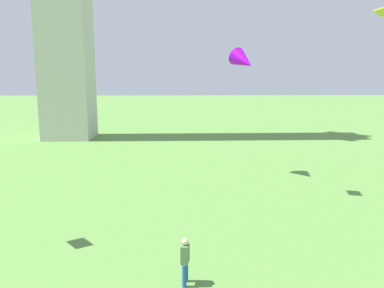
{
  "coord_description": "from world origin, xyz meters",
  "views": [
    {
      "loc": [
        1.73,
        2.12,
        7.59
      ],
      "look_at": [
        2.11,
        20.76,
        4.12
      ],
      "focal_mm": 37.88,
      "sensor_mm": 36.0,
      "label": 1
    }
  ],
  "objects": [
    {
      "name": "person_0",
      "position": [
        1.76,
        15.44,
        0.98
      ],
      "size": [
        0.33,
        0.53,
        1.74
      ],
      "rotation": [
        0.0,
        0.0,
        1.41
      ],
      "color": "#235693",
      "rests_on": "ground_plane"
    },
    {
      "name": "kite_flying_2",
      "position": [
        5.87,
        30.47,
        8.12
      ],
      "size": [
        2.25,
        2.51,
        1.89
      ],
      "rotation": [
        0.0,
        0.0,
        0.57
      ],
      "color": "#9F09EA"
    }
  ]
}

